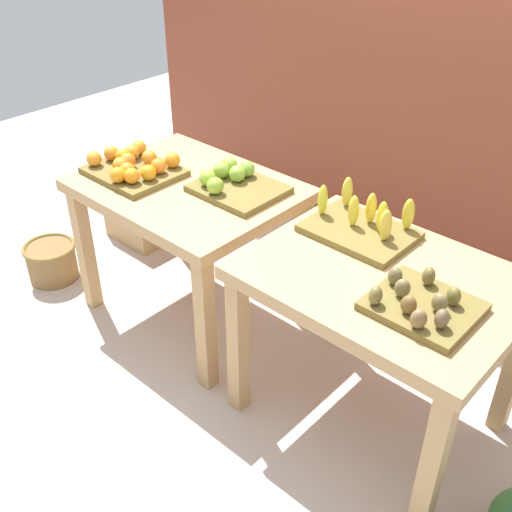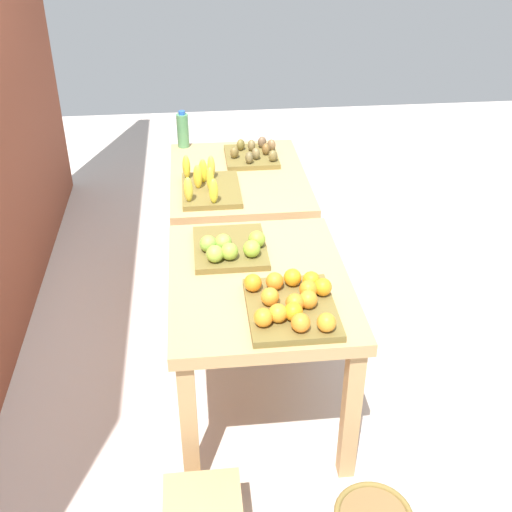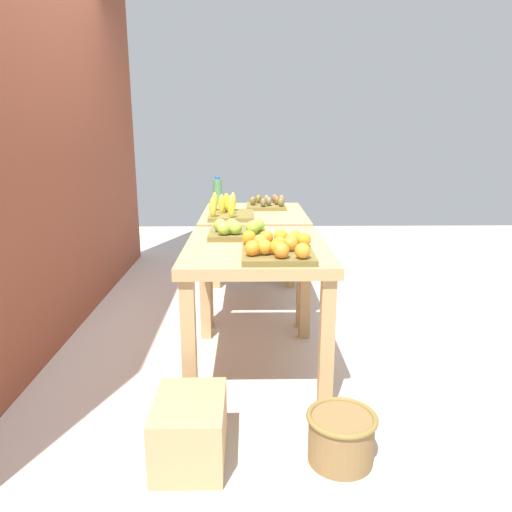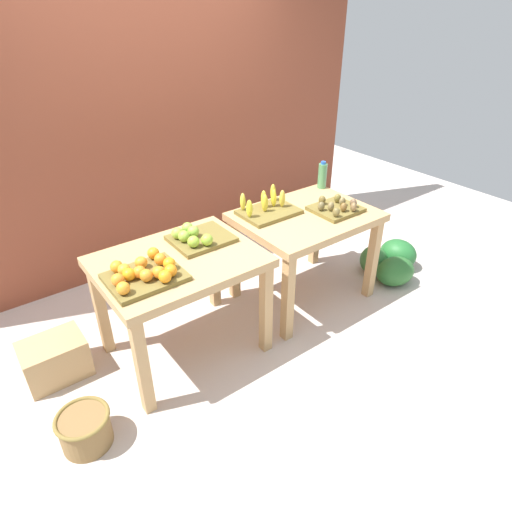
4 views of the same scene
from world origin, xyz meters
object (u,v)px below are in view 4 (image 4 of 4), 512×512
at_px(display_table_left, 180,273).
at_px(water_bottle, 322,176).
at_px(watermelon_pile, 390,261).
at_px(apple_bin, 197,237).
at_px(wicker_basket, 85,429).
at_px(orange_bin, 145,273).
at_px(banana_crate, 267,208).
at_px(cardboard_produce_box, 55,359).
at_px(display_table_right, 305,227).
at_px(kiwi_bin, 336,208).

xyz_separation_m(display_table_left, water_bottle, (1.59, 0.32, 0.23)).
bearing_deg(watermelon_pile, display_table_left, 173.15).
height_order(apple_bin, wicker_basket, apple_bin).
distance_m(orange_bin, wicker_basket, 0.94).
xyz_separation_m(banana_crate, cardboard_produce_box, (-1.71, 0.11, -0.67)).
bearing_deg(wicker_basket, orange_bin, 23.16).
relative_size(orange_bin, watermelon_pile, 0.68).
xyz_separation_m(apple_bin, water_bottle, (1.38, 0.20, 0.07)).
xyz_separation_m(display_table_left, apple_bin, (0.21, 0.11, 0.15)).
relative_size(display_table_left, cardboard_produce_box, 2.60).
height_order(display_table_left, display_table_right, same).
bearing_deg(cardboard_produce_box, apple_bin, -10.32).
xyz_separation_m(display_table_left, banana_crate, (0.88, 0.19, 0.16)).
bearing_deg(watermelon_pile, water_bottle, 125.98).
bearing_deg(water_bottle, display_table_right, -146.12).
bearing_deg(display_table_right, orange_bin, -175.71).
bearing_deg(watermelon_pile, wicker_basket, -177.77).
xyz_separation_m(kiwi_bin, wicker_basket, (-2.18, -0.24, -0.69)).
xyz_separation_m(kiwi_bin, cardboard_produce_box, (-2.16, 0.41, -0.66)).
distance_m(orange_bin, banana_crate, 1.19).
bearing_deg(apple_bin, water_bottle, 8.36).
bearing_deg(cardboard_produce_box, banana_crate, -3.78).
height_order(display_table_left, apple_bin, apple_bin).
bearing_deg(orange_bin, display_table_right, 4.29).
distance_m(display_table_right, watermelon_pile, 1.05).
height_order(banana_crate, cardboard_produce_box, banana_crate).
bearing_deg(orange_bin, apple_bin, 24.26).
bearing_deg(apple_bin, orange_bin, -155.74).
relative_size(watermelon_pile, wicker_basket, 2.13).
distance_m(display_table_left, kiwi_bin, 1.35).
height_order(kiwi_bin, wicker_basket, kiwi_bin).
bearing_deg(display_table_right, banana_crate, 141.87).
relative_size(display_table_right, banana_crate, 2.36).
height_order(display_table_right, kiwi_bin, kiwi_bin).
height_order(water_bottle, wicker_basket, water_bottle).
bearing_deg(orange_bin, banana_crate, 14.18).
distance_m(kiwi_bin, watermelon_pile, 0.95).
relative_size(display_table_right, orange_bin, 2.35).
bearing_deg(kiwi_bin, orange_bin, 179.78).
relative_size(display_table_right, water_bottle, 4.37).
distance_m(display_table_left, cardboard_produce_box, 1.02).
height_order(display_table_right, banana_crate, banana_crate).
xyz_separation_m(banana_crate, watermelon_pile, (1.11, -0.43, -0.68)).
bearing_deg(display_table_right, watermelon_pile, -15.35).
distance_m(watermelon_pile, cardboard_produce_box, 2.87).
bearing_deg(banana_crate, kiwi_bin, -33.38).
distance_m(display_table_left, watermelon_pile, 2.07).
bearing_deg(watermelon_pile, apple_bin, 168.87).
distance_m(apple_bin, watermelon_pile, 1.94).
distance_m(watermelon_pile, wicker_basket, 2.84).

